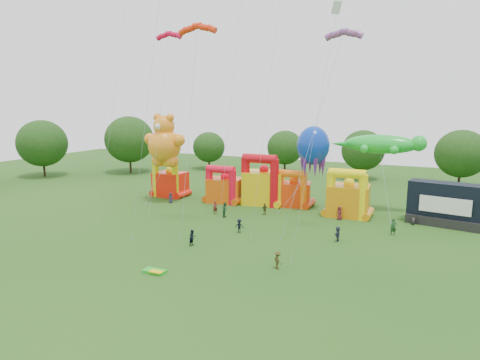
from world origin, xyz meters
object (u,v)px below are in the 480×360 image
at_px(bouncy_castle_0, 169,182).
at_px(bouncy_castle_2, 263,185).
at_px(spectator_0, 171,198).
at_px(teddy_bear_kite, 163,149).
at_px(octopus_kite, 306,166).
at_px(spectator_4, 265,209).
at_px(stage_trailer, 445,205).
at_px(gecko_kite, 384,169).

distance_m(bouncy_castle_0, bouncy_castle_2, 15.62).
bearing_deg(spectator_0, teddy_bear_kite, 151.04).
xyz_separation_m(octopus_kite, spectator_4, (-4.11, -4.71, -5.40)).
bearing_deg(spectator_4, teddy_bear_kite, -57.44).
relative_size(teddy_bear_kite, spectator_0, 8.64).
bearing_deg(octopus_kite, stage_trailer, 0.16).
bearing_deg(gecko_kite, teddy_bear_kite, -167.87).
distance_m(bouncy_castle_0, spectator_4, 18.72).
height_order(gecko_kite, spectator_0, gecko_kite).
distance_m(gecko_kite, spectator_0, 30.48).
relative_size(stage_trailer, spectator_4, 5.50).
distance_m(stage_trailer, gecko_kite, 8.68).
height_order(stage_trailer, gecko_kite, gecko_kite).
relative_size(bouncy_castle_0, gecko_kite, 0.48).
xyz_separation_m(stage_trailer, teddy_bear_kite, (-38.04, -4.24, 5.44)).
distance_m(bouncy_castle_0, gecko_kite, 32.47).
height_order(bouncy_castle_0, spectator_0, bouncy_castle_0).
relative_size(bouncy_castle_0, spectator_4, 3.82).
bearing_deg(bouncy_castle_0, octopus_kite, 0.86).
bearing_deg(bouncy_castle_0, teddy_bear_kite, -66.48).
distance_m(octopus_kite, spectator_0, 20.57).
relative_size(stage_trailer, gecko_kite, 0.69).
distance_m(teddy_bear_kite, spectator_0, 7.31).
xyz_separation_m(stage_trailer, octopus_kite, (-17.47, -0.05, 3.65)).
distance_m(bouncy_castle_0, spectator_0, 5.15).
distance_m(stage_trailer, teddy_bear_kite, 38.66).
bearing_deg(octopus_kite, spectator_0, -167.42).
bearing_deg(gecko_kite, spectator_4, -153.20).
distance_m(bouncy_castle_2, spectator_4, 6.62).
distance_m(gecko_kite, spectator_4, 16.56).
bearing_deg(stage_trailer, gecko_kite, 163.04).
bearing_deg(spectator_4, stage_trailer, 136.85).
bearing_deg(gecko_kite, spectator_0, -167.14).
xyz_separation_m(gecko_kite, spectator_4, (-14.00, -7.07, -5.31)).
bearing_deg(spectator_0, stage_trailer, -15.79).
height_order(bouncy_castle_0, gecko_kite, gecko_kite).
bearing_deg(teddy_bear_kite, octopus_kite, 11.51).
height_order(bouncy_castle_2, gecko_kite, gecko_kite).
height_order(gecko_kite, octopus_kite, octopus_kite).
bearing_deg(bouncy_castle_0, spectator_4, -13.58).
distance_m(bouncy_castle_2, teddy_bear_kite, 15.69).
bearing_deg(bouncy_castle_2, spectator_4, -65.78).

